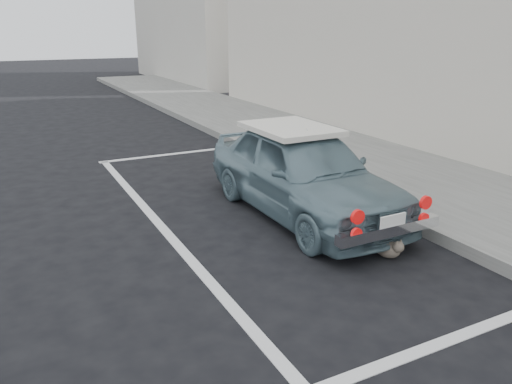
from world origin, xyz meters
TOP-DOWN VIEW (x-y plane):
  - ground at (0.00, 0.00)m, footprint 80.00×80.00m
  - sidewalk at (3.20, 2.00)m, footprint 2.80×40.00m
  - pline_rear at (0.50, -0.50)m, footprint 3.00×0.12m
  - pline_front at (0.50, 6.50)m, footprint 3.00×0.12m
  - pline_side at (-0.90, 3.00)m, footprint 0.12×7.00m
  - retro_coupe at (0.94, 2.49)m, footprint 1.41×3.47m
  - cat at (1.05, 0.92)m, footprint 0.26×0.47m

SIDE VIEW (x-z plane):
  - ground at x=0.00m, z-range 0.00..0.00m
  - pline_rear at x=0.50m, z-range 0.00..0.01m
  - pline_front at x=0.50m, z-range 0.00..0.01m
  - pline_side at x=-0.90m, z-range 0.00..0.01m
  - sidewalk at x=3.20m, z-range 0.00..0.15m
  - cat at x=1.05m, z-range -0.01..0.24m
  - retro_coupe at x=0.94m, z-range 0.01..1.18m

